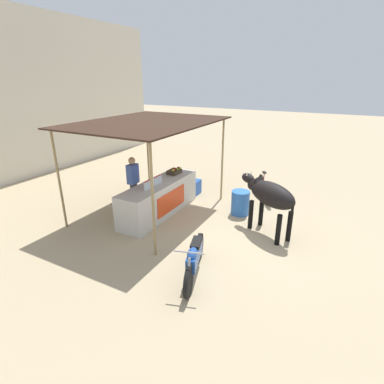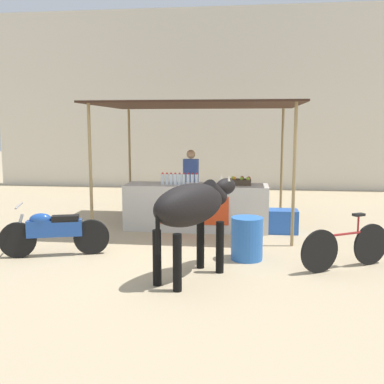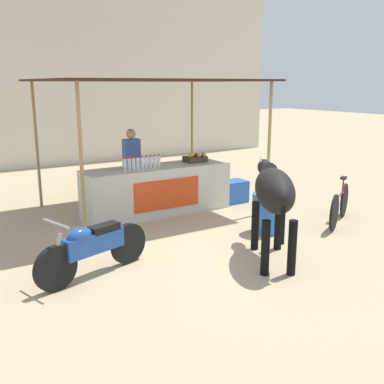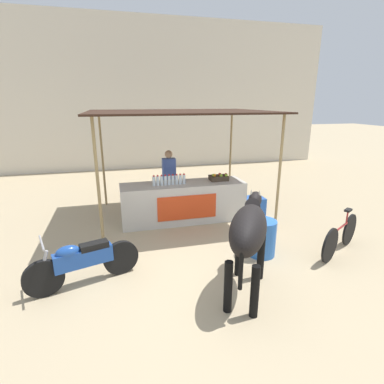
% 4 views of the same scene
% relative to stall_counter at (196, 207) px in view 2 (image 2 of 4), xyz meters
% --- Properties ---
extents(ground_plane, '(60.00, 60.00, 0.00)m').
position_rel_stall_counter_xyz_m(ground_plane, '(0.00, -2.20, -0.48)').
color(ground_plane, tan).
extents(building_wall_far, '(16.00, 0.50, 6.15)m').
position_rel_stall_counter_xyz_m(building_wall_far, '(0.00, 6.65, 2.60)').
color(building_wall_far, beige).
rests_on(building_wall_far, ground).
extents(stall_counter, '(3.00, 0.82, 0.96)m').
position_rel_stall_counter_xyz_m(stall_counter, '(0.00, 0.00, 0.00)').
color(stall_counter, beige).
rests_on(stall_counter, ground).
extents(stall_awning, '(4.20, 3.20, 2.64)m').
position_rel_stall_counter_xyz_m(stall_awning, '(0.00, 0.30, 2.05)').
color(stall_awning, '#382319').
rests_on(stall_awning, ground).
extents(water_bottle_row, '(0.79, 0.07, 0.25)m').
position_rel_stall_counter_xyz_m(water_bottle_row, '(-0.35, -0.05, 0.59)').
color(water_bottle_row, silver).
rests_on(water_bottle_row, stall_counter).
extents(fruit_crate, '(0.44, 0.32, 0.18)m').
position_rel_stall_counter_xyz_m(fruit_crate, '(0.92, 0.04, 0.55)').
color(fruit_crate, '#3F3326').
rests_on(fruit_crate, stall_counter).
extents(vendor_behind_counter, '(0.34, 0.22, 1.65)m').
position_rel_stall_counter_xyz_m(vendor_behind_counter, '(-0.21, 0.75, 0.37)').
color(vendor_behind_counter, '#383842').
rests_on(vendor_behind_counter, ground).
extents(cooler_box, '(0.60, 0.44, 0.48)m').
position_rel_stall_counter_xyz_m(cooler_box, '(1.80, -0.10, -0.24)').
color(cooler_box, blue).
rests_on(cooler_box, ground).
extents(water_barrel, '(0.52, 0.52, 0.70)m').
position_rel_stall_counter_xyz_m(water_barrel, '(1.07, -2.08, -0.13)').
color(water_barrel, blue).
rests_on(water_barrel, ground).
extents(cow, '(1.26, 1.74, 1.44)m').
position_rel_stall_counter_xyz_m(cow, '(0.29, -3.07, 0.55)').
color(cow, black).
rests_on(cow, ground).
extents(motorcycle_parked, '(1.74, 0.73, 0.90)m').
position_rel_stall_counter_xyz_m(motorcycle_parked, '(-2.16, -2.27, -0.05)').
color(motorcycle_parked, black).
rests_on(motorcycle_parked, ground).
extents(bicycle_leaning, '(1.45, 0.87, 0.85)m').
position_rel_stall_counter_xyz_m(bicycle_leaning, '(2.58, -2.39, -0.13)').
color(bicycle_leaning, black).
rests_on(bicycle_leaning, ground).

